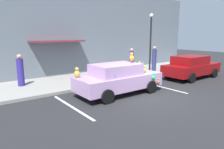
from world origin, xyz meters
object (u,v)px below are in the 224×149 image
street_lamp_post (151,38)px  pedestrian_walking_past (154,59)px  parked_sedan_behind (191,67)px  teddy_bear_on_sidewalk (133,72)px  pedestrian_near_shopfront (20,71)px  plush_covered_car (119,78)px  pedestrian_by_lamp (132,61)px

street_lamp_post → pedestrian_walking_past: size_ratio=2.20×
parked_sedan_behind → pedestrian_walking_past: bearing=98.5°
teddy_bear_on_sidewalk → pedestrian_near_shopfront: pedestrian_near_shopfront is taller
teddy_bear_on_sidewalk → pedestrian_near_shopfront: (-6.65, 2.00, 0.50)m
pedestrian_near_shopfront → pedestrian_walking_past: bearing=-6.7°
plush_covered_car → parked_sedan_behind: plush_covered_car is taller
parked_sedan_behind → pedestrian_by_lamp: (-2.40, 3.46, 0.22)m
plush_covered_car → street_lamp_post: (4.64, 2.17, 1.92)m
parked_sedan_behind → teddy_bear_on_sidewalk: parked_sedan_behind is taller
plush_covered_car → pedestrian_by_lamp: (4.05, 3.46, 0.21)m
parked_sedan_behind → pedestrian_walking_past: size_ratio=2.32×
pedestrian_near_shopfront → teddy_bear_on_sidewalk: bearing=-16.7°
parked_sedan_behind → pedestrian_by_lamp: bearing=124.8°
street_lamp_post → pedestrian_walking_past: bearing=30.3°
pedestrian_near_shopfront → pedestrian_by_lamp: bearing=-4.7°
parked_sedan_behind → pedestrian_by_lamp: size_ratio=2.46×
pedestrian_walking_past → parked_sedan_behind: bearing=-81.5°
parked_sedan_behind → pedestrian_near_shopfront: 10.91m
plush_covered_car → pedestrian_near_shopfront: plush_covered_car is taller
street_lamp_post → pedestrian_by_lamp: size_ratio=2.32×
parked_sedan_behind → pedestrian_by_lamp: 4.22m
street_lamp_post → pedestrian_walking_past: street_lamp_post is taller
street_lamp_post → pedestrian_walking_past: 2.30m
pedestrian_by_lamp → teddy_bear_on_sidewalk: bearing=-127.8°
plush_covered_car → pedestrian_near_shopfront: 5.50m
street_lamp_post → pedestrian_near_shopfront: street_lamp_post is taller
parked_sedan_behind → street_lamp_post: size_ratio=1.06×
plush_covered_car → street_lamp_post: street_lamp_post is taller
pedestrian_walking_past → street_lamp_post: bearing=-149.7°
pedestrian_near_shopfront → pedestrian_by_lamp: 7.73m
plush_covered_car → pedestrian_near_shopfront: (-3.66, 4.10, 0.17)m
pedestrian_by_lamp → parked_sedan_behind: bearing=-55.2°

